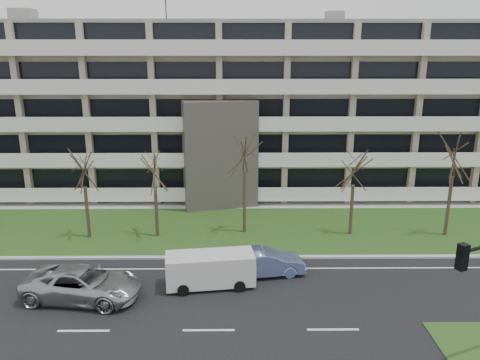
{
  "coord_description": "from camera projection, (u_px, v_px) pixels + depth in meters",
  "views": [
    {
      "loc": [
        1.34,
        -19.65,
        13.07
      ],
      "look_at": [
        1.6,
        10.0,
        4.68
      ],
      "focal_mm": 35.0,
      "sensor_mm": 36.0,
      "label": 1
    }
  ],
  "objects": [
    {
      "name": "ground",
      "position": [
        209.0,
        330.0,
        22.45
      ],
      "size": [
        160.0,
        160.0,
        0.0
      ],
      "primitive_type": "plane",
      "color": "black",
      "rests_on": "ground"
    },
    {
      "name": "grass_verge",
      "position": [
        218.0,
        229.0,
        34.95
      ],
      "size": [
        90.0,
        10.0,
        0.06
      ],
      "primitive_type": "cube",
      "color": "#264517",
      "rests_on": "ground"
    },
    {
      "name": "curb",
      "position": [
        215.0,
        257.0,
        30.13
      ],
      "size": [
        90.0,
        0.35,
        0.12
      ],
      "primitive_type": "cube",
      "color": "#B2B2AD",
      "rests_on": "ground"
    },
    {
      "name": "sidewalk",
      "position": [
        221.0,
        205.0,
        40.24
      ],
      "size": [
        90.0,
        2.0,
        0.08
      ],
      "primitive_type": "cube",
      "color": "#B2B2AD",
      "rests_on": "ground"
    },
    {
      "name": "lane_edge_line",
      "position": [
        214.0,
        269.0,
        28.71
      ],
      "size": [
        90.0,
        0.12,
        0.01
      ],
      "primitive_type": "cube",
      "color": "white",
      "rests_on": "ground"
    },
    {
      "name": "apartment_building",
      "position": [
        222.0,
        107.0,
        44.74
      ],
      "size": [
        60.5,
        15.1,
        18.75
      ],
      "color": "tan",
      "rests_on": "ground"
    },
    {
      "name": "silver_pickup",
      "position": [
        82.0,
        284.0,
        25.08
      ],
      "size": [
        6.62,
        3.72,
        1.75
      ],
      "primitive_type": "imported",
      "rotation": [
        0.0,
        0.0,
        1.44
      ],
      "color": "#A6A8AD",
      "rests_on": "ground"
    },
    {
      "name": "blue_sedan",
      "position": [
        264.0,
        262.0,
        27.76
      ],
      "size": [
        5.02,
        2.5,
        1.58
      ],
      "primitive_type": "imported",
      "rotation": [
        0.0,
        0.0,
        1.75
      ],
      "color": "#7F95DD",
      "rests_on": "ground"
    },
    {
      "name": "white_van",
      "position": [
        211.0,
        267.0,
        26.39
      ],
      "size": [
        5.17,
        2.53,
        1.93
      ],
      "rotation": [
        0.0,
        0.0,
        0.13
      ],
      "color": "silver",
      "rests_on": "ground"
    },
    {
      "name": "tree_2",
      "position": [
        83.0,
        166.0,
        32.02
      ],
      "size": [
        3.39,
        3.39,
        6.77
      ],
      "color": "#382B21",
      "rests_on": "ground"
    },
    {
      "name": "tree_3",
      "position": [
        154.0,
        166.0,
        32.27
      ],
      "size": [
        3.34,
        3.34,
        6.69
      ],
      "color": "#382B21",
      "rests_on": "ground"
    },
    {
      "name": "tree_4",
      "position": [
        244.0,
        146.0,
        32.61
      ],
      "size": [
        4.14,
        4.14,
        8.29
      ],
      "color": "#382B21",
      "rests_on": "ground"
    },
    {
      "name": "tree_5",
      "position": [
        354.0,
        165.0,
        32.59
      ],
      "size": [
        3.34,
        3.34,
        6.67
      ],
      "color": "#382B21",
      "rests_on": "ground"
    },
    {
      "name": "tree_6",
      "position": [
        455.0,
        152.0,
        32.16
      ],
      "size": [
        3.95,
        3.95,
        7.9
      ],
      "color": "#382B21",
      "rests_on": "ground"
    }
  ]
}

